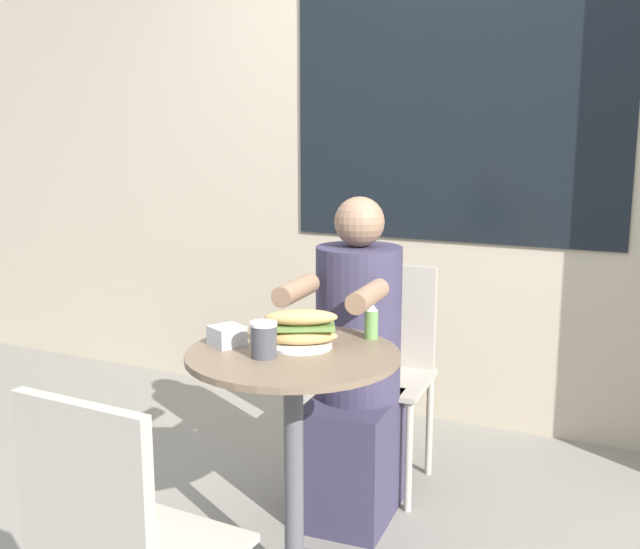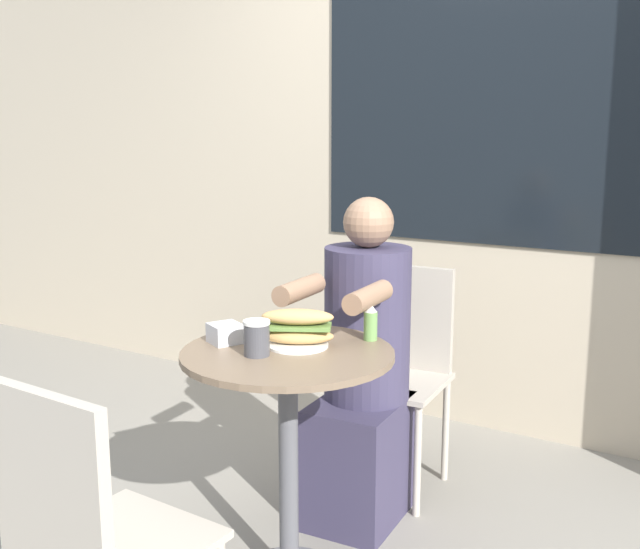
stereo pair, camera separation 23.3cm
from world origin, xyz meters
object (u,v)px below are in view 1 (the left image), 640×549
cafe_table (293,419)px  condiment_bottle (371,321)px  seated_diner (355,380)px  diner_chair (387,353)px  drink_cup (264,340)px  empty_chair_across (116,542)px  sandwich_on_plate (301,329)px

cafe_table → condiment_bottle: (0.15, 0.23, 0.27)m
condiment_bottle → seated_diner: bearing=122.4°
diner_chair → drink_cup: (-0.03, -0.92, 0.29)m
seated_diner → drink_cup: bearing=81.6°
empty_chair_across → condiment_bottle: condiment_bottle is taller
diner_chair → empty_chair_across: 1.57m
cafe_table → condiment_bottle: condiment_bottle is taller
diner_chair → seated_diner: (0.01, -0.34, -0.00)m
seated_diner → sandwich_on_plate: size_ratio=5.12×
sandwich_on_plate → condiment_bottle: (0.15, 0.18, 0.00)m
cafe_table → diner_chair: bearing=91.3°
empty_chair_across → sandwich_on_plate: size_ratio=3.79×
diner_chair → drink_cup: bearing=83.7°
sandwich_on_plate → cafe_table: bearing=-90.3°
cafe_table → diner_chair: size_ratio=0.87×
seated_diner → empty_chair_across: 1.23m
sandwich_on_plate → drink_cup: bearing=-109.2°
condiment_bottle → diner_chair: bearing=106.1°
empty_chair_across → sandwich_on_plate: bearing=88.6°
diner_chair → sandwich_on_plate: sandwich_on_plate is taller
empty_chair_across → condiment_bottle: 1.03m
drink_cup → seated_diner: bearing=86.1°
cafe_table → diner_chair: (-0.02, 0.83, -0.03)m
empty_chair_across → drink_cup: empty_chair_across is taller
drink_cup → cafe_table: bearing=60.6°
seated_diner → sandwich_on_plate: 0.53m
cafe_table → empty_chair_across: 0.74m
seated_diner → condiment_bottle: size_ratio=10.13×
sandwich_on_plate → condiment_bottle: bearing=48.9°
sandwich_on_plate → drink_cup: 0.15m
diner_chair → seated_diner: 0.34m
empty_chair_across → seated_diner: bearing=90.2°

